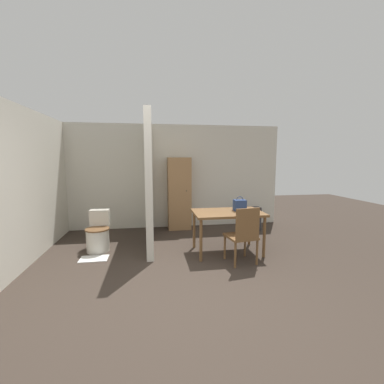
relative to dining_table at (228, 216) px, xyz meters
The scene contains 11 objects.
ground_plane 1.84m from the dining_table, 123.70° to the right, with size 16.00×16.00×0.00m, color #382D26.
wall_back 2.28m from the dining_table, 115.47° to the left, with size 5.65×0.12×2.50m.
wall_left 3.39m from the dining_table, behind, with size 0.12×4.35×2.50m.
partition_wall 1.72m from the dining_table, 148.37° to the left, with size 0.12×2.16×2.50m.
dining_table is the anchor object (origin of this frame).
wooden_chair 0.57m from the dining_table, 79.79° to the right, with size 0.50×0.50×0.94m.
toilet 2.40m from the dining_table, 168.31° to the left, with size 0.43×0.57×0.72m.
handbag 0.30m from the dining_table, 11.05° to the left, with size 0.21×0.16×0.26m.
wooden_cabinet 1.86m from the dining_table, 111.56° to the left, with size 0.54×0.40×1.71m.
bath_mat 2.42m from the dining_table, behind, with size 0.46×0.29×0.01m.
space_heater 1.74m from the dining_table, 51.50° to the left, with size 0.29×0.21×0.55m.
Camera 1 is at (-0.40, -2.91, 1.69)m, focal length 24.00 mm.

